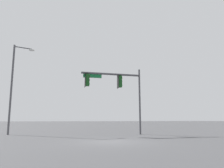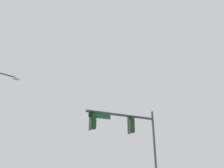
{
  "view_description": "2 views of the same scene",
  "coord_description": "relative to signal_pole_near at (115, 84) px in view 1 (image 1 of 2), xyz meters",
  "views": [
    {
      "loc": [
        5.22,
        12.78,
        1.34
      ],
      "look_at": [
        -2.68,
        -6.31,
        4.74
      ],
      "focal_mm": 35.0,
      "sensor_mm": 36.0,
      "label": 1
    },
    {
      "loc": [
        7.11,
        6.97,
        1.54
      ],
      "look_at": [
        -1.68,
        -6.0,
        8.0
      ],
      "focal_mm": 35.0,
      "sensor_mm": 36.0,
      "label": 2
    }
  ],
  "objects": [
    {
      "name": "ground_plane",
      "position": [
        2.74,
        5.73,
        -4.62
      ],
      "size": [
        400.0,
        400.0,
        0.0
      ],
      "primitive_type": "plane",
      "color": "#474749"
    },
    {
      "name": "signal_pole_near",
      "position": [
        0.0,
        0.0,
        0.0
      ],
      "size": [
        5.68,
        1.06,
        6.18
      ],
      "color": "#47474C",
      "rests_on": "ground_plane"
    },
    {
      "name": "street_lamp",
      "position": [
        8.75,
        -3.89,
        0.23
      ],
      "size": [
        1.96,
        0.46,
        8.53
      ],
      "color": "#4C4C51",
      "rests_on": "ground_plane"
    }
  ]
}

